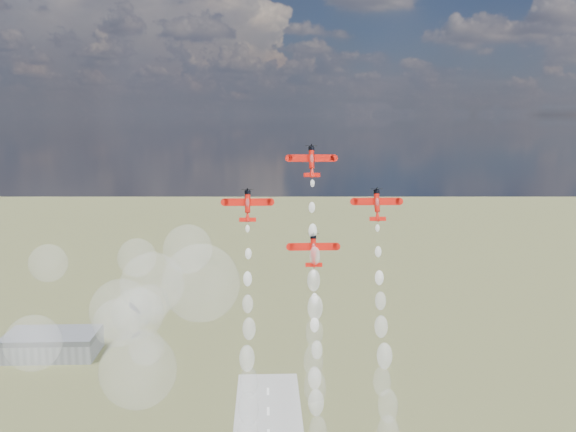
# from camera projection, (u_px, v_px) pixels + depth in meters

# --- Properties ---
(hangar) EXTENTS (50.00, 28.00, 13.00)m
(hangar) POSITION_uv_depth(u_px,v_px,m) (52.00, 344.00, 338.91)
(hangar) COLOR gray
(hangar) RESTS_ON ground
(plane_lead) EXTENTS (11.27, 4.97, 7.74)m
(plane_lead) POSITION_uv_depth(u_px,v_px,m) (312.00, 161.00, 150.69)
(plane_lead) COLOR red
(plane_lead) RESTS_ON ground
(plane_left) EXTENTS (11.27, 4.97, 7.74)m
(plane_left) POSITION_uv_depth(u_px,v_px,m) (248.00, 205.00, 148.03)
(plane_left) COLOR red
(plane_left) RESTS_ON ground
(plane_right) EXTENTS (11.27, 4.97, 7.74)m
(plane_right) POSITION_uv_depth(u_px,v_px,m) (377.00, 204.00, 149.22)
(plane_right) COLOR red
(plane_right) RESTS_ON ground
(plane_slot) EXTENTS (11.27, 4.97, 7.74)m
(plane_slot) POSITION_uv_depth(u_px,v_px,m) (313.00, 250.00, 146.56)
(plane_slot) COLOR red
(plane_slot) RESTS_ON ground
(smoke_trail_lead) EXTENTS (5.14, 20.18, 48.51)m
(smoke_trail_lead) POSITION_uv_depth(u_px,v_px,m) (314.00, 343.00, 142.48)
(smoke_trail_lead) COLOR white
(smoke_trail_lead) RESTS_ON plane_lead
(smoke_trail_left) EXTENTS (5.14, 19.51, 48.05)m
(smoke_trail_left) POSITION_uv_depth(u_px,v_px,m) (248.00, 392.00, 139.70)
(smoke_trail_left) COLOR white
(smoke_trail_left) RESTS_ON plane_left
(smoke_trail_right) EXTENTS (5.59, 19.36, 48.21)m
(smoke_trail_right) POSITION_uv_depth(u_px,v_px,m) (385.00, 390.00, 141.13)
(smoke_trail_right) COLOR white
(smoke_trail_right) RESTS_ON plane_right
(drifted_smoke_cloud) EXTENTS (69.41, 37.13, 50.48)m
(drifted_smoke_cloud) POSITION_uv_depth(u_px,v_px,m) (141.00, 312.00, 173.90)
(drifted_smoke_cloud) COLOR white
(drifted_smoke_cloud) RESTS_ON ground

